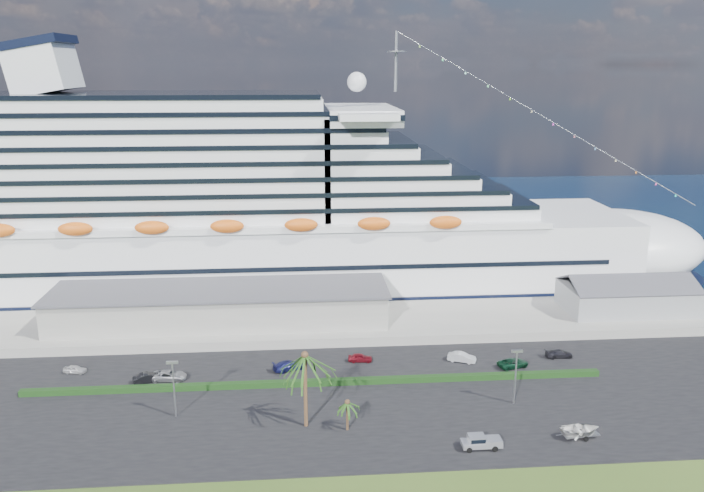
{
  "coord_description": "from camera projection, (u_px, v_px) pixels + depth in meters",
  "views": [
    {
      "loc": [
        -10.42,
        -79.66,
        47.41
      ],
      "look_at": [
        -1.69,
        30.0,
        18.26
      ],
      "focal_mm": 35.0,
      "sensor_mm": 36.0,
      "label": 1
    }
  ],
  "objects": [
    {
      "name": "parked_car_0",
      "position": [
        75.0,
        369.0,
        108.47
      ],
      "size": [
        3.77,
        2.01,
        1.22
      ],
      "primitive_type": "imported",
      "rotation": [
        0.0,
        0.0,
        1.4
      ],
      "color": "#BCBBBD",
      "rests_on": "asphalt_lot"
    },
    {
      "name": "lamp_post_left",
      "position": [
        174.0,
        382.0,
        93.89
      ],
      "size": [
        1.6,
        0.35,
        8.27
      ],
      "color": "gray",
      "rests_on": "asphalt_lot"
    },
    {
      "name": "water",
      "position": [
        332.0,
        221.0,
        214.96
      ],
      "size": [
        420.0,
        160.0,
        0.02
      ],
      "primitive_type": "cube",
      "color": "black",
      "rests_on": "ground"
    },
    {
      "name": "parked_car_7",
      "position": [
        559.0,
        354.0,
        114.21
      ],
      "size": [
        4.63,
        1.94,
        1.33
      ],
      "primitive_type": "imported",
      "rotation": [
        0.0,
        0.0,
        1.59
      ],
      "color": "black",
      "rests_on": "asphalt_lot"
    },
    {
      "name": "hedge",
      "position": [
        318.0,
        382.0,
        104.36
      ],
      "size": [
        88.0,
        1.1,
        0.9
      ],
      "primitive_type": "cube",
      "color": "black",
      "rests_on": "asphalt_lot"
    },
    {
      "name": "parked_car_2",
      "position": [
        169.0,
        376.0,
        105.98
      ],
      "size": [
        5.45,
        2.68,
        1.49
      ],
      "primitive_type": "imported",
      "rotation": [
        0.0,
        0.0,
        1.53
      ],
      "color": "gray",
      "rests_on": "asphalt_lot"
    },
    {
      "name": "pickup_truck",
      "position": [
        481.0,
        441.0,
        87.02
      ],
      "size": [
        5.19,
        2.08,
        1.82
      ],
      "color": "black",
      "rests_on": "asphalt_lot"
    },
    {
      "name": "boat_trailer",
      "position": [
        581.0,
        430.0,
        89.48
      ],
      "size": [
        6.13,
        4.32,
        1.72
      ],
      "color": "gray",
      "rests_on": "asphalt_lot"
    },
    {
      "name": "parked_car_1",
      "position": [
        148.0,
        378.0,
        105.25
      ],
      "size": [
        4.92,
        3.25,
        1.53
      ],
      "primitive_type": "imported",
      "rotation": [
        0.0,
        0.0,
        1.96
      ],
      "color": "black",
      "rests_on": "asphalt_lot"
    },
    {
      "name": "parked_car_4",
      "position": [
        360.0,
        358.0,
        112.62
      ],
      "size": [
        4.11,
        1.95,
        1.36
      ],
      "primitive_type": "imported",
      "rotation": [
        0.0,
        0.0,
        1.48
      ],
      "color": "maroon",
      "rests_on": "asphalt_lot"
    },
    {
      "name": "asphalt_lot",
      "position": [
        374.0,
        399.0,
        100.28
      ],
      "size": [
        140.0,
        38.0,
        0.12
      ],
      "primitive_type": "cube",
      "color": "black",
      "rests_on": "ground"
    },
    {
      "name": "parked_car_5",
      "position": [
        462.0,
        357.0,
        112.57
      ],
      "size": [
        4.88,
        3.23,
        1.52
      ],
      "primitive_type": "imported",
      "rotation": [
        0.0,
        0.0,
        1.18
      ],
      "color": "silver",
      "rests_on": "asphalt_lot"
    },
    {
      "name": "ground",
      "position": [
        383.0,
        439.0,
        89.7
      ],
      "size": [
        420.0,
        420.0,
        0.0
      ],
      "primitive_type": "plane",
      "color": "#33501A",
      "rests_on": "ground"
    },
    {
      "name": "cruise_ship",
      "position": [
        246.0,
        214.0,
        145.44
      ],
      "size": [
        191.0,
        38.0,
        54.0
      ],
      "color": "silver",
      "rests_on": "ground"
    },
    {
      "name": "lamp_post_right",
      "position": [
        516.0,
        370.0,
        97.57
      ],
      "size": [
        1.6,
        0.35,
        8.27
      ],
      "color": "gray",
      "rests_on": "asphalt_lot"
    },
    {
      "name": "wharf",
      "position": [
        357.0,
        322.0,
        128.01
      ],
      "size": [
        240.0,
        20.0,
        1.8
      ],
      "primitive_type": "cube",
      "color": "gray",
      "rests_on": "ground"
    },
    {
      "name": "port_shed",
      "position": [
        627.0,
        297.0,
        131.1
      ],
      "size": [
        24.0,
        12.31,
        7.37
      ],
      "color": "gray",
      "rests_on": "wharf"
    },
    {
      "name": "palm_short",
      "position": [
        347.0,
        406.0,
        90.82
      ],
      "size": [
        3.53,
        3.53,
        4.56
      ],
      "color": "#47301E",
      "rests_on": "ground"
    },
    {
      "name": "palm_tall",
      "position": [
        305.0,
        364.0,
        90.43
      ],
      "size": [
        8.82,
        8.82,
        11.13
      ],
      "color": "#47301E",
      "rests_on": "ground"
    },
    {
      "name": "parked_car_3",
      "position": [
        289.0,
        365.0,
        109.53
      ],
      "size": [
        5.7,
        4.04,
        1.53
      ],
      "primitive_type": "imported",
      "rotation": [
        0.0,
        0.0,
        1.97
      ],
      "color": "#16194F",
      "rests_on": "asphalt_lot"
    },
    {
      "name": "terminal_building",
      "position": [
        220.0,
        305.0,
        125.04
      ],
      "size": [
        61.0,
        15.0,
        6.3
      ],
      "color": "gray",
      "rests_on": "wharf"
    },
    {
      "name": "parked_car_6",
      "position": [
        513.0,
        363.0,
        110.54
      ],
      "size": [
        5.57,
        3.7,
        1.42
      ],
      "primitive_type": "imported",
      "rotation": [
        0.0,
        0.0,
        1.86
      ],
      "color": "#0C321E",
      "rests_on": "asphalt_lot"
    }
  ]
}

